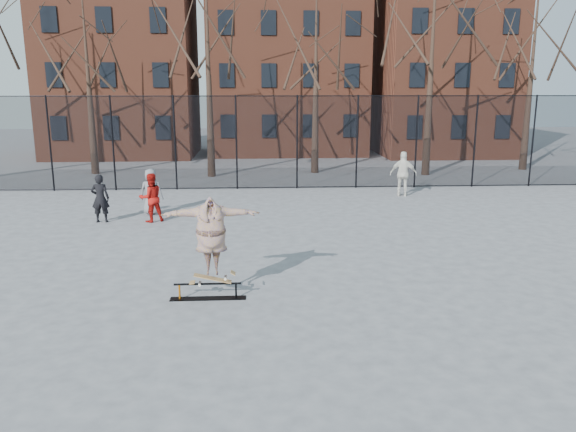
{
  "coord_description": "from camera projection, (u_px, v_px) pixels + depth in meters",
  "views": [
    {
      "loc": [
        -0.55,
        -11.11,
        4.33
      ],
      "look_at": [
        0.16,
        1.5,
        1.41
      ],
      "focal_mm": 35.0,
      "sensor_mm": 36.0,
      "label": 1
    }
  ],
  "objects": [
    {
      "name": "ground",
      "position": [
        284.0,
        297.0,
        11.82
      ],
      "size": [
        100.0,
        100.0,
        0.0
      ],
      "primitive_type": "plane",
      "color": "#5C5C61"
    },
    {
      "name": "fence",
      "position": [
        269.0,
        141.0,
        24.0
      ],
      "size": [
        34.03,
        0.07,
        4.0
      ],
      "color": "black",
      "rests_on": "ground"
    },
    {
      "name": "bystander_red",
      "position": [
        151.0,
        198.0,
        18.3
      ],
      "size": [
        0.97,
        0.9,
        1.6
      ],
      "primitive_type": "imported",
      "rotation": [
        0.0,
        0.0,
        3.62
      ],
      "color": "#AA130F",
      "rests_on": "ground"
    },
    {
      "name": "rowhouses",
      "position": [
        275.0,
        59.0,
        35.79
      ],
      "size": [
        29.0,
        7.0,
        13.0
      ],
      "color": "brown",
      "rests_on": "ground"
    },
    {
      "name": "skater",
      "position": [
        211.0,
        240.0,
        11.47
      ],
      "size": [
        2.04,
        0.68,
        1.63
      ],
      "primitive_type": "imported",
      "rotation": [
        0.0,
        0.0,
        0.07
      ],
      "color": "#4C317C",
      "rests_on": "skateboard"
    },
    {
      "name": "tree_row",
      "position": [
        261.0,
        22.0,
        26.84
      ],
      "size": [
        33.66,
        7.46,
        10.67
      ],
      "color": "black",
      "rests_on": "ground"
    },
    {
      "name": "bystander_white",
      "position": [
        403.0,
        174.0,
        22.61
      ],
      "size": [
        1.14,
        0.73,
        1.81
      ],
      "primitive_type": "imported",
      "rotation": [
        0.0,
        0.0,
        2.85
      ],
      "color": "silver",
      "rests_on": "ground"
    },
    {
      "name": "skate_rail",
      "position": [
        208.0,
        293.0,
        11.72
      ],
      "size": [
        1.58,
        0.24,
        0.35
      ],
      "color": "black",
      "rests_on": "ground"
    },
    {
      "name": "bystander_black",
      "position": [
        100.0,
        198.0,
        18.24
      ],
      "size": [
        0.59,
        0.4,
        1.58
      ],
      "primitive_type": "imported",
      "rotation": [
        0.0,
        0.0,
        3.17
      ],
      "color": "black",
      "rests_on": "ground"
    },
    {
      "name": "bystander_grey",
      "position": [
        151.0,
        192.0,
        19.32
      ],
      "size": [
        0.82,
        0.57,
        1.6
      ],
      "primitive_type": "imported",
      "rotation": [
        0.0,
        0.0,
        3.07
      ],
      "color": "slate",
      "rests_on": "ground"
    },
    {
      "name": "skateboard",
      "position": [
        213.0,
        280.0,
        11.66
      ],
      "size": [
        0.85,
        0.2,
        0.1
      ],
      "primitive_type": null,
      "color": "olive",
      "rests_on": "skate_rail"
    }
  ]
}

